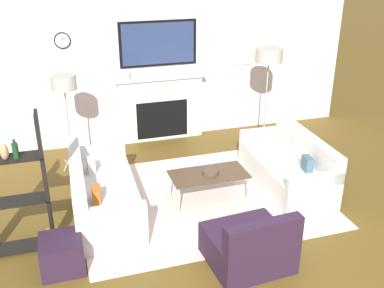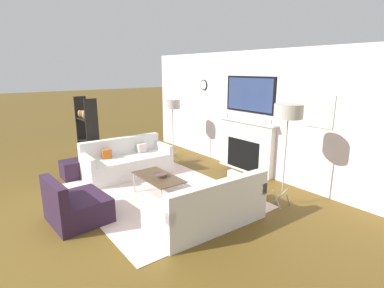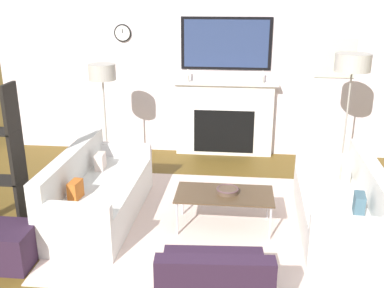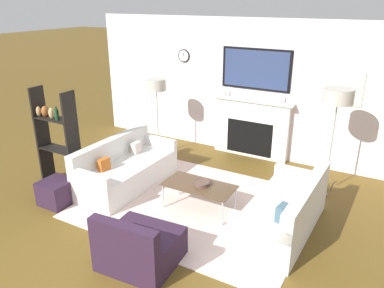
# 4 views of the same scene
# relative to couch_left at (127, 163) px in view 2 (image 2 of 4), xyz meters

# --- Properties ---
(ground_plane) EXTENTS (60.00, 60.00, 0.00)m
(ground_plane) POSITION_rel_couch_left_xyz_m (1.39, -1.99, -0.29)
(ground_plane) COLOR brown
(fireplace_wall) EXTENTS (7.33, 0.28, 2.70)m
(fireplace_wall) POSITION_rel_couch_left_xyz_m (1.39, 2.39, 0.94)
(fireplace_wall) COLOR silver
(fireplace_wall) RESTS_ON ground_plane
(area_rug) EXTENTS (3.38, 2.70, 0.01)m
(area_rug) POSITION_rel_couch_left_xyz_m (1.39, -0.00, -0.28)
(area_rug) COLOR beige
(area_rug) RESTS_ON ground_plane
(couch_left) EXTENTS (0.86, 1.88, 0.80)m
(couch_left) POSITION_rel_couch_left_xyz_m (0.00, 0.00, 0.00)
(couch_left) COLOR silver
(couch_left) RESTS_ON ground_plane
(couch_right) EXTENTS (0.87, 1.81, 0.79)m
(couch_right) POSITION_rel_couch_left_xyz_m (2.77, -0.00, -0.01)
(couch_right) COLOR silver
(couch_right) RESTS_ON ground_plane
(armchair) EXTENTS (0.92, 0.86, 0.73)m
(armchair) POSITION_rel_couch_left_xyz_m (1.45, -1.55, -0.04)
(armchair) COLOR #2C1B2F
(armchair) RESTS_ON ground_plane
(coffee_table) EXTENTS (1.07, 0.55, 0.42)m
(coffee_table) POSITION_rel_couch_left_xyz_m (1.48, -0.09, 0.10)
(coffee_table) COLOR #4C3823
(coffee_table) RESTS_ON ground_plane
(decorative_bowl) EXTENTS (0.25, 0.25, 0.06)m
(decorative_bowl) POSITION_rel_couch_left_xyz_m (1.51, -0.06, 0.16)
(decorative_bowl) COLOR brown
(decorative_bowl) RESTS_ON coffee_table
(floor_lamp_left) EXTENTS (0.37, 0.37, 1.58)m
(floor_lamp_left) POSITION_rel_couch_left_xyz_m (-0.29, 1.43, 1.15)
(floor_lamp_left) COLOR #9E998E
(floor_lamp_left) RESTS_ON ground_plane
(floor_lamp_right) EXTENTS (0.46, 0.46, 1.77)m
(floor_lamp_right) POSITION_rel_couch_left_xyz_m (3.06, 1.43, 1.34)
(floor_lamp_right) COLOR #9E998E
(floor_lamp_right) RESTS_ON ground_plane
(shelf_unit) EXTENTS (0.76, 0.28, 1.68)m
(shelf_unit) POSITION_rel_couch_left_xyz_m (-1.01, -0.49, 0.54)
(shelf_unit) COLOR black
(shelf_unit) RESTS_ON ground_plane
(ottoman) EXTENTS (0.46, 0.46, 0.39)m
(ottoman) POSITION_rel_couch_left_xyz_m (-0.56, -1.01, -0.09)
(ottoman) COLOR #2C1B2F
(ottoman) RESTS_ON ground_plane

